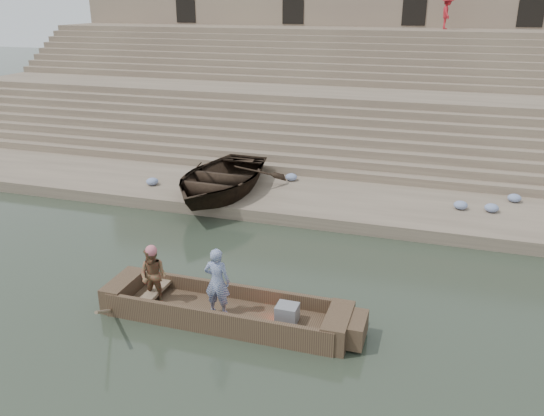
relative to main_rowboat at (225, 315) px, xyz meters
The scene contains 14 objects.
ground 3.04m from the main_rowboat, behind, with size 120.00×120.00×0.00m, color #273125.
lower_landing 8.16m from the main_rowboat, 111.64° to the left, with size 32.00×4.00×0.40m, color gray.
mid_landing 15.44m from the main_rowboat, 101.28° to the left, with size 32.00×3.00×2.80m, color gray.
upper_landing 22.43m from the main_rowboat, 97.76° to the left, with size 32.00×3.00×5.20m, color gray.
ghat_steps 17.13m from the main_rowboat, 100.17° to the left, with size 32.00×11.00×5.20m.
building_wall 26.83m from the main_rowboat, 96.58° to the left, with size 32.00×5.07×11.20m.
main_rowboat is the anchor object (origin of this frame).
rowboat_trim 0.29m from the main_rowboat, ahead, with size 6.04×2.63×2.03m.
standing_man 0.91m from the main_rowboat, 128.65° to the right, with size 0.57×0.38×1.57m, color navy.
rowing_man 1.84m from the main_rowboat, behind, with size 0.66×0.52×1.36m, color #226635.
television 1.46m from the main_rowboat, ahead, with size 0.46×0.42×0.40m.
beached_rowboat 7.49m from the main_rowboat, 113.39° to the left, with size 3.76×5.26×1.09m, color #2D2116.
pedestrian 23.38m from the main_rowboat, 80.41° to the left, with size 1.06×0.61×1.64m, color #B11E27.
cloth_bundles 8.39m from the main_rowboat, 74.68° to the left, with size 12.79×2.48×0.26m.
Camera 1 is at (7.21, -9.41, 6.73)m, focal length 36.36 mm.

